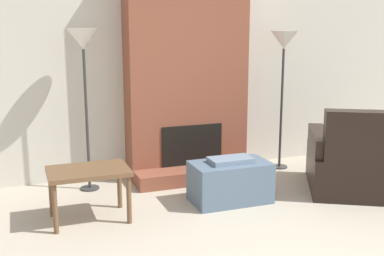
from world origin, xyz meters
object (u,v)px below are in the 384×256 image
object	(u,v)px
ottoman	(230,181)
floor_lamp_right	(284,48)
floor_lamp_left	(83,48)
armchair	(353,165)
side_table	(88,176)

from	to	relation	value
ottoman	floor_lamp_right	world-z (taller)	floor_lamp_right
ottoman	floor_lamp_left	bearing A→B (deg)	145.64
ottoman	floor_lamp_right	xyz separation A→B (m)	(1.08, 0.87, 1.27)
armchair	floor_lamp_right	xyz separation A→B (m)	(-0.28, 1.04, 1.20)
side_table	floor_lamp_left	bearing A→B (deg)	81.74
floor_lamp_left	ottoman	bearing A→B (deg)	-34.36
ottoman	floor_lamp_left	distance (m)	2.02
armchair	side_table	distance (m)	2.76
ottoman	armchair	bearing A→B (deg)	-7.25
ottoman	armchair	distance (m)	1.37
side_table	floor_lamp_left	size ratio (longest dim) A/B	0.42
floor_lamp_left	floor_lamp_right	world-z (taller)	floor_lamp_left
floor_lamp_left	side_table	bearing A→B (deg)	-98.26
ottoman	floor_lamp_right	size ratio (longest dim) A/B	0.46
floor_lamp_left	floor_lamp_right	xyz separation A→B (m)	(2.35, 0.00, -0.03)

